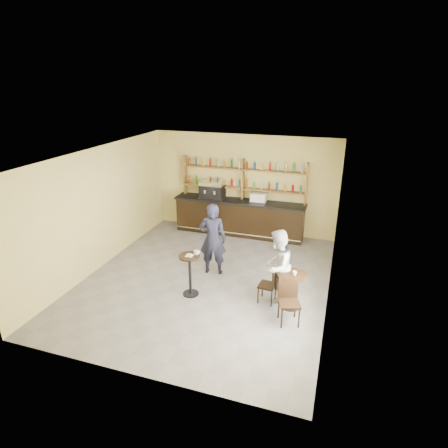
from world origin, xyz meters
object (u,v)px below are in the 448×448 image
(bar_counter, at_px, (239,217))
(man_main, at_px, (213,239))
(pedestal_table, at_px, (190,275))
(chair_west, at_px, (267,285))
(pastry_case, at_px, (259,198))
(chair_south, at_px, (289,303))
(espresso_machine, at_px, (212,190))
(cafe_table, at_px, (291,291))
(patron_second, at_px, (277,266))

(bar_counter, height_order, man_main, man_main)
(pedestal_table, height_order, chair_west, pedestal_table)
(pastry_case, height_order, chair_south, pastry_case)
(espresso_machine, relative_size, pedestal_table, 0.75)
(cafe_table, distance_m, patron_second, 0.62)
(bar_counter, distance_m, pastry_case, 0.96)
(chair_south, bearing_deg, man_main, 124.35)
(bar_counter, xyz_separation_m, pedestal_table, (-0.07, -3.93, -0.06))
(patron_second, bearing_deg, chair_west, -37.87)
(chair_west, bearing_deg, chair_south, 47.94)
(espresso_machine, xyz_separation_m, patron_second, (2.80, -3.52, -0.56))
(pedestal_table, xyz_separation_m, man_main, (0.15, 1.18, 0.45))
(pastry_case, bearing_deg, cafe_table, -61.21)
(cafe_table, xyz_separation_m, patron_second, (-0.38, 0.20, 0.45))
(bar_counter, xyz_separation_m, man_main, (0.07, -2.75, 0.38))
(bar_counter, distance_m, pedestal_table, 3.93)
(pedestal_table, height_order, man_main, man_main)
(bar_counter, distance_m, espresso_machine, 1.25)
(bar_counter, bearing_deg, cafe_table, -58.66)
(bar_counter, bearing_deg, man_main, -88.47)
(espresso_machine, bearing_deg, chair_west, -53.80)
(bar_counter, relative_size, pedestal_table, 4.16)
(chair_south, bearing_deg, chair_west, 112.11)
(patron_second, bearing_deg, pastry_case, -149.64)
(pedestal_table, relative_size, chair_west, 1.18)
(cafe_table, distance_m, chair_south, 0.61)
(pastry_case, bearing_deg, pedestal_table, -95.09)
(chair_south, bearing_deg, cafe_table, 74.16)
(espresso_machine, bearing_deg, chair_south, -52.65)
(man_main, height_order, patron_second, man_main)
(espresso_machine, distance_m, pastry_case, 1.55)
(bar_counter, bearing_deg, espresso_machine, 180.00)
(bar_counter, distance_m, man_main, 2.78)
(pedestal_table, distance_m, cafe_table, 2.35)
(bar_counter, relative_size, espresso_machine, 5.54)
(espresso_machine, height_order, chair_west, espresso_machine)
(chair_south, bearing_deg, espresso_machine, 106.20)
(pastry_case, bearing_deg, patron_second, -65.30)
(bar_counter, bearing_deg, pedestal_table, -91.07)
(espresso_machine, xyz_separation_m, pedestal_table, (0.84, -3.93, -0.91))
(pedestal_table, relative_size, patron_second, 0.59)
(bar_counter, relative_size, man_main, 2.21)
(pedestal_table, distance_m, chair_west, 1.81)
(bar_counter, distance_m, patron_second, 4.00)
(patron_second, bearing_deg, cafe_table, 72.93)
(pedestal_table, bearing_deg, bar_counter, 88.93)
(cafe_table, bearing_deg, chair_west, 174.81)
(bar_counter, relative_size, chair_south, 4.38)
(pedestal_table, xyz_separation_m, chair_west, (1.79, 0.26, -0.08))
(espresso_machine, distance_m, cafe_table, 5.00)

